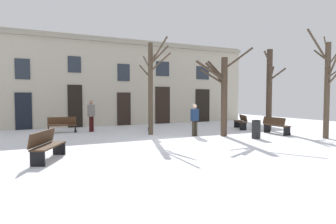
{
  "coord_description": "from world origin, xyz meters",
  "views": [
    {
      "loc": [
        -6.25,
        -10.89,
        1.99
      ],
      "look_at": [
        0.0,
        1.74,
        1.26
      ],
      "focal_mm": 30.75,
      "sensor_mm": 36.0,
      "label": 1
    }
  ],
  "objects_px": {
    "tree_right_of_center": "(269,88)",
    "streetlamp": "(150,94)",
    "litter_bin": "(256,129)",
    "tree_foreground": "(223,91)",
    "bench_near_lamp": "(241,122)",
    "person_crossing_plaza": "(91,114)",
    "person_by_shop_door": "(195,118)",
    "bench_back_to_back_left": "(276,125)",
    "bench_back_to_back_right": "(47,145)",
    "tree_near_facade": "(151,84)",
    "bench_by_litter_bin": "(62,125)",
    "tree_left_of_center": "(328,84)"
  },
  "relations": [
    {
      "from": "streetlamp",
      "to": "bench_back_to_back_left",
      "type": "relative_size",
      "value": 2.13
    },
    {
      "from": "tree_right_of_center",
      "to": "streetlamp",
      "type": "distance_m",
      "value": 7.11
    },
    {
      "from": "bench_by_litter_bin",
      "to": "person_by_shop_door",
      "type": "bearing_deg",
      "value": -32.28
    },
    {
      "from": "tree_near_facade",
      "to": "litter_bin",
      "type": "xyz_separation_m",
      "value": [
        3.93,
        -3.59,
        -2.23
      ]
    },
    {
      "from": "tree_foreground",
      "to": "person_crossing_plaza",
      "type": "bearing_deg",
      "value": 139.89
    },
    {
      "from": "tree_foreground",
      "to": "litter_bin",
      "type": "bearing_deg",
      "value": -60.03
    },
    {
      "from": "streetlamp",
      "to": "person_by_shop_door",
      "type": "distance_m",
      "value": 3.57
    },
    {
      "from": "tree_foreground",
      "to": "person_by_shop_door",
      "type": "relative_size",
      "value": 2.78
    },
    {
      "from": "bench_back_to_back_right",
      "to": "tree_right_of_center",
      "type": "bearing_deg",
      "value": -51.32
    },
    {
      "from": "bench_back_to_back_right",
      "to": "litter_bin",
      "type": "bearing_deg",
      "value": -60.58
    },
    {
      "from": "tree_foreground",
      "to": "bench_back_to_back_right",
      "type": "distance_m",
      "value": 8.87
    },
    {
      "from": "tree_left_of_center",
      "to": "streetlamp",
      "type": "distance_m",
      "value": 9.25
    },
    {
      "from": "bench_back_to_back_right",
      "to": "person_crossing_plaza",
      "type": "relative_size",
      "value": 1.02
    },
    {
      "from": "tree_foreground",
      "to": "bench_back_to_back_right",
      "type": "xyz_separation_m",
      "value": [
        -8.42,
        -2.13,
        -1.81
      ]
    },
    {
      "from": "litter_bin",
      "to": "bench_near_lamp",
      "type": "bearing_deg",
      "value": 59.17
    },
    {
      "from": "bench_back_to_back_left",
      "to": "bench_near_lamp",
      "type": "bearing_deg",
      "value": 5.0
    },
    {
      "from": "tree_right_of_center",
      "to": "tree_foreground",
      "type": "bearing_deg",
      "value": -168.89
    },
    {
      "from": "bench_near_lamp",
      "to": "person_crossing_plaza",
      "type": "bearing_deg",
      "value": -80.13
    },
    {
      "from": "person_by_shop_door",
      "to": "bench_by_litter_bin",
      "type": "bearing_deg",
      "value": 133.34
    },
    {
      "from": "bench_back_to_back_right",
      "to": "tree_foreground",
      "type": "bearing_deg",
      "value": -50.35
    },
    {
      "from": "bench_near_lamp",
      "to": "person_by_shop_door",
      "type": "distance_m",
      "value": 4.59
    },
    {
      "from": "streetlamp",
      "to": "person_by_shop_door",
      "type": "bearing_deg",
      "value": -69.27
    },
    {
      "from": "tree_near_facade",
      "to": "streetlamp",
      "type": "xyz_separation_m",
      "value": [
        0.6,
        1.63,
        -0.5
      ]
    },
    {
      "from": "tree_right_of_center",
      "to": "bench_by_litter_bin",
      "type": "height_order",
      "value": "tree_right_of_center"
    },
    {
      "from": "bench_by_litter_bin",
      "to": "person_crossing_plaza",
      "type": "xyz_separation_m",
      "value": [
        1.55,
        -0.34,
        0.6
      ]
    },
    {
      "from": "streetlamp",
      "to": "litter_bin",
      "type": "xyz_separation_m",
      "value": [
        3.33,
        -5.22,
        -1.73
      ]
    },
    {
      "from": "tree_right_of_center",
      "to": "litter_bin",
      "type": "height_order",
      "value": "tree_right_of_center"
    },
    {
      "from": "person_by_shop_door",
      "to": "tree_right_of_center",
      "type": "bearing_deg",
      "value": -7.54
    },
    {
      "from": "streetlamp",
      "to": "litter_bin",
      "type": "bearing_deg",
      "value": -57.46
    },
    {
      "from": "person_by_shop_door",
      "to": "bench_near_lamp",
      "type": "bearing_deg",
      "value": 9.96
    },
    {
      "from": "litter_bin",
      "to": "person_crossing_plaza",
      "type": "height_order",
      "value": "person_crossing_plaza"
    },
    {
      "from": "person_crossing_plaza",
      "to": "person_by_shop_door",
      "type": "xyz_separation_m",
      "value": [
        4.36,
        -4.15,
        -0.13
      ]
    },
    {
      "from": "litter_bin",
      "to": "person_crossing_plaza",
      "type": "bearing_deg",
      "value": 136.17
    },
    {
      "from": "bench_by_litter_bin",
      "to": "tree_foreground",
      "type": "bearing_deg",
      "value": -30.36
    },
    {
      "from": "bench_back_to_back_left",
      "to": "bench_back_to_back_right",
      "type": "bearing_deg",
      "value": 101.82
    },
    {
      "from": "tree_right_of_center",
      "to": "person_by_shop_door",
      "type": "relative_size",
      "value": 3.0
    },
    {
      "from": "person_crossing_plaza",
      "to": "tree_left_of_center",
      "type": "bearing_deg",
      "value": 105.98
    },
    {
      "from": "tree_foreground",
      "to": "streetlamp",
      "type": "bearing_deg",
      "value": 123.52
    },
    {
      "from": "streetlamp",
      "to": "litter_bin",
      "type": "relative_size",
      "value": 3.99
    },
    {
      "from": "tree_left_of_center",
      "to": "bench_near_lamp",
      "type": "relative_size",
      "value": 3.08
    },
    {
      "from": "bench_back_to_back_left",
      "to": "person_by_shop_door",
      "type": "xyz_separation_m",
      "value": [
        -4.33,
        1.26,
        0.43
      ]
    },
    {
      "from": "tree_near_facade",
      "to": "bench_near_lamp",
      "type": "height_order",
      "value": "tree_near_facade"
    },
    {
      "from": "tree_right_of_center",
      "to": "bench_back_to_back_left",
      "type": "distance_m",
      "value": 2.7
    },
    {
      "from": "tree_left_of_center",
      "to": "tree_near_facade",
      "type": "xyz_separation_m",
      "value": [
        -7.0,
        5.03,
        0.06
      ]
    },
    {
      "from": "tree_left_of_center",
      "to": "bench_near_lamp",
      "type": "xyz_separation_m",
      "value": [
        -0.92,
        5.06,
        -2.15
      ]
    },
    {
      "from": "bench_by_litter_bin",
      "to": "person_crossing_plaza",
      "type": "bearing_deg",
      "value": -7.43
    },
    {
      "from": "streetlamp",
      "to": "bench_near_lamp",
      "type": "height_order",
      "value": "streetlamp"
    },
    {
      "from": "tree_right_of_center",
      "to": "bench_near_lamp",
      "type": "xyz_separation_m",
      "value": [
        -0.98,
        1.34,
        -2.09
      ]
    },
    {
      "from": "tree_foreground",
      "to": "bench_near_lamp",
      "type": "height_order",
      "value": "tree_foreground"
    },
    {
      "from": "streetlamp",
      "to": "tree_foreground",
      "type": "bearing_deg",
      "value": -56.48
    }
  ]
}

